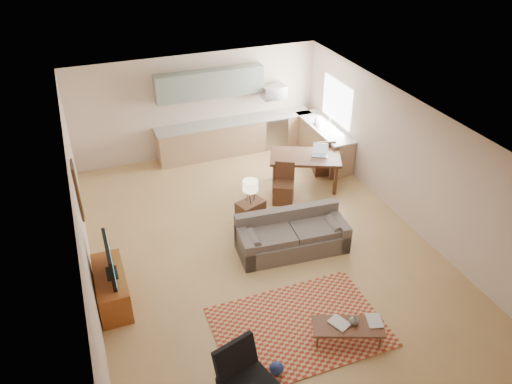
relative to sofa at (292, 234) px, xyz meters
name	(u,v)px	position (x,y,z in m)	size (l,w,h in m)	color
room	(262,191)	(-0.54, 0.28, 0.96)	(9.00, 9.00, 9.00)	tan
kitchen_counter_back	(236,136)	(0.36, 4.46, 0.07)	(4.26, 0.64, 0.92)	#9F7D5A
kitchen_counter_right	(323,142)	(2.39, 3.28, 0.07)	(0.64, 2.26, 0.92)	#9F7D5A
kitchen_range	(273,130)	(1.46, 4.46, 0.06)	(0.62, 0.62, 0.90)	#A5A8AD
kitchen_microwave	(274,92)	(1.46, 4.48, 1.16)	(0.62, 0.40, 0.35)	#A5A8AD
upper_cabinets	(210,84)	(-0.24, 4.61, 1.56)	(2.80, 0.34, 0.70)	gray
window_right	(337,102)	(2.69, 3.28, 1.16)	(0.02, 1.40, 1.05)	white
wall_art_left	(78,191)	(-3.75, 1.18, 1.16)	(0.06, 0.42, 1.10)	olive
triptych	(193,92)	(-0.64, 4.75, 1.36)	(1.70, 0.04, 0.50)	#F5DCC1
rug	(299,327)	(-0.74, -1.92, -0.38)	(2.75, 1.91, 0.02)	maroon
sofa	(292,234)	(0.00, 0.00, 0.00)	(2.25, 0.98, 0.78)	#594F48
coffee_table	(347,333)	(-0.14, -2.44, -0.22)	(1.13, 0.45, 0.34)	#533021
book_a	(335,327)	(-0.37, -2.40, -0.04)	(0.34, 0.38, 0.03)	maroon
book_b	(367,321)	(0.18, -2.47, -0.04)	(0.32, 0.37, 0.02)	navy
vase	(354,320)	(-0.05, -2.43, 0.03)	(0.16, 0.16, 0.17)	black
armchair	(248,380)	(-1.99, -2.90, 0.05)	(0.77, 0.77, 0.88)	black
tv_credenza	(112,288)	(-3.52, -0.19, -0.08)	(0.51, 1.33, 0.61)	brown
tv	(109,260)	(-3.47, -0.19, 0.53)	(0.10, 1.02, 0.61)	black
console_table	(251,215)	(-0.50, 1.00, -0.06)	(0.56, 0.37, 0.65)	#391F13
table_lamp	(250,191)	(-0.50, 1.00, 0.52)	(0.32, 0.32, 0.52)	beige
dining_table	(304,171)	(1.29, 2.14, 0.02)	(1.64, 0.94, 0.83)	#391F13
dining_chair_near	(284,184)	(0.55, 1.69, 0.08)	(0.45, 0.47, 0.94)	#391F13
dining_chair_far	(323,155)	(2.03, 2.59, 0.09)	(0.46, 0.48, 0.97)	#391F13
laptop	(320,150)	(1.62, 2.03, 0.57)	(0.35, 0.26, 0.26)	#A5A8AD
soap_bottle	(317,120)	(2.29, 3.53, 0.63)	(0.09, 0.09, 0.19)	#F5DCC1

